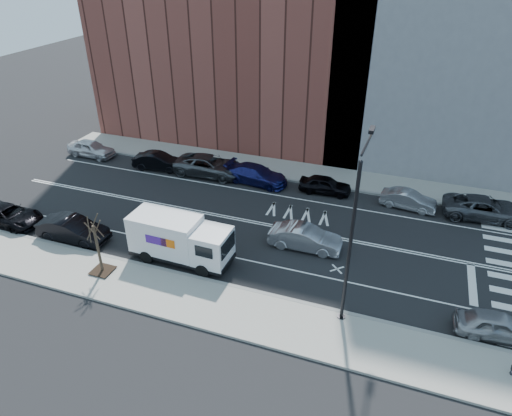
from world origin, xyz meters
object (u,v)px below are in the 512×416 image
Objects in this scene: far_parked_b at (159,161)px; driving_sedan at (305,238)px; near_parked_front at (497,326)px; far_parked_a at (91,148)px; fedex_van at (180,239)px.

far_parked_b is 0.96× the size of driving_sedan.
far_parked_b is 28.04m from near_parked_front.
far_parked_a reaches higher than near_parked_front.
fedex_van is at bearing -149.86° from far_parked_b.
fedex_van is 1.44× the size of far_parked_a.
far_parked_a is 7.21m from far_parked_b.
driving_sedan is 11.61m from near_parked_front.
driving_sedan is (14.80, -7.20, 0.03)m from far_parked_b.
driving_sedan is at bearing -121.61° from far_parked_b.
far_parked_a is 34.86m from near_parked_front.
near_parked_front is at bearing 0.00° from fedex_van.
driving_sedan is at bearing 63.66° from near_parked_front.
far_parked_b is at bearing 127.08° from fedex_van.
far_parked_a is at bearing 81.70° from far_parked_b.
fedex_van reaches higher than far_parked_b.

